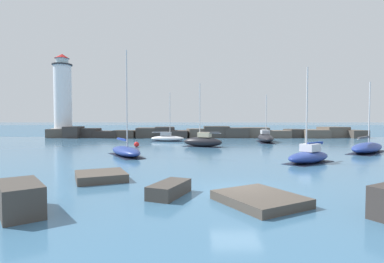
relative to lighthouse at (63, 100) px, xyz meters
name	(u,v)px	position (x,y,z in m)	size (l,w,h in m)	color
ground_plane	(236,192)	(28.76, -45.67, -7.47)	(600.00, 600.00, 0.00)	#3D6B8E
open_sea_beyond	(199,128)	(28.76, 59.47, -7.47)	(400.00, 116.00, 0.01)	#2D5B7F
breakwater_jetty	(208,133)	(29.40, -0.54, -6.55)	(63.29, 6.79, 2.25)	#4C443D
lighthouse	(63,100)	(0.00, 0.00, 0.00)	(4.61, 4.61, 16.84)	gray
foreground_rocks	(215,192)	(27.59, -47.56, -7.02)	(19.19, 10.19, 1.25)	#4C443D
sailboat_moored_0	(367,148)	(45.82, -27.68, -6.91)	(7.12, 7.35, 7.87)	navy
sailboat_moored_1	(167,138)	(22.20, -10.90, -6.90)	(5.80, 2.58, 8.11)	white
sailboat_moored_2	(265,138)	(38.14, -12.67, -6.75)	(3.02, 8.32, 7.55)	black
sailboat_moored_3	(126,151)	(19.75, -30.73, -6.95)	(5.08, 6.85, 10.50)	navy
sailboat_moored_4	(309,156)	(36.42, -35.40, -6.88)	(5.35, 4.93, 8.04)	navy
sailboat_moored_5	(203,141)	(27.84, -20.75, -6.73)	(5.80, 4.01, 8.53)	black
mooring_buoy_orange_near	(137,144)	(19.02, -21.20, -7.12)	(0.69, 0.69, 0.89)	red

